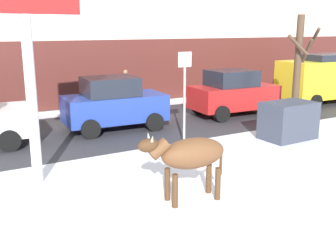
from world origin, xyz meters
name	(u,v)px	position (x,y,z in m)	size (l,w,h in m)	color
ground_plane	(302,225)	(0.00, 0.00, 0.00)	(120.00, 120.00, 0.00)	white
road_strip	(118,127)	(0.00, 8.54, 0.00)	(60.00, 5.60, 0.01)	#333338
cow_brown	(190,155)	(-1.19, 1.96, 0.99)	(1.93, 0.76, 1.54)	brown
car_blue_hatchback	(114,104)	(-0.21, 8.38, 0.93)	(3.60, 2.09, 1.86)	#233D9E
car_red_hatchback	(233,93)	(4.92, 8.15, 0.93)	(3.60, 2.09, 1.86)	red
car_yellow_van	(326,77)	(10.55, 8.23, 1.24)	(4.71, 2.34, 2.32)	gold
pedestrian_far_left	(126,89)	(1.68, 11.56, 0.88)	(0.36, 0.24, 1.73)	#282833
bare_tree_left_lot	(299,67)	(6.05, 5.84, 2.12)	(1.31, 0.98, 3.97)	#4C3828
dumpster	(288,121)	(4.20, 4.42, 0.60)	(1.70, 1.10, 1.20)	#383D4C
street_sign	(185,91)	(0.95, 5.57, 1.67)	(0.44, 0.08, 2.82)	gray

